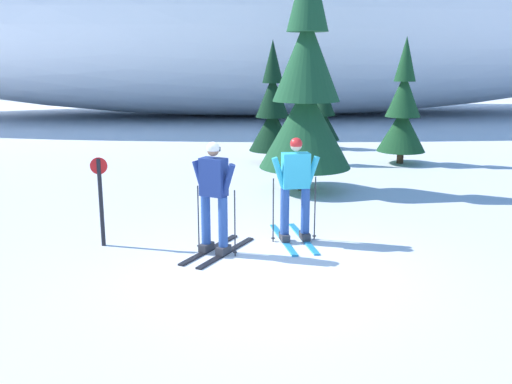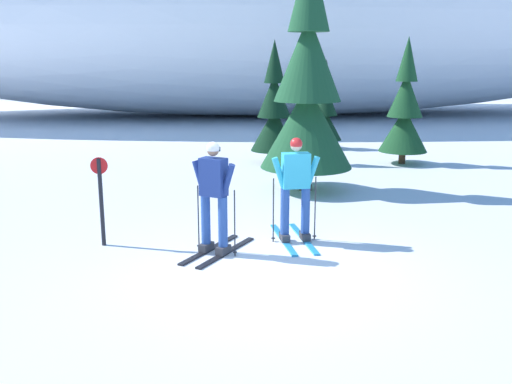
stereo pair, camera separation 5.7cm
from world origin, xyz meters
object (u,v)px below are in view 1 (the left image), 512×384
Objects in this scene: skier_navy_jacket at (214,196)px; pine_tree_center_left at (306,91)px; pine_tree_far_right at (403,112)px; pine_tree_far_left at (272,112)px; trail_marker_post at (101,196)px; skier_cyan_jacket at (295,187)px; pine_tree_center_right at (323,112)px.

skier_navy_jacket is 0.33× the size of pine_tree_center_left.
pine_tree_far_left is at bearing 171.48° from pine_tree_far_right.
pine_tree_center_left reaches higher than skier_navy_jacket.
pine_tree_far_right is at bearing 42.62° from trail_marker_post.
pine_tree_center_left is (0.31, -3.79, 0.83)m from pine_tree_far_left.
trail_marker_post is (-3.24, 0.09, -0.10)m from skier_cyan_jacket.
skier_navy_jacket is 9.50m from pine_tree_far_right.
pine_tree_far_right reaches higher than pine_tree_far_left.
pine_tree_center_left is at bearing 62.74° from skier_navy_jacket.
trail_marker_post is at bearing -137.50° from pine_tree_center_left.
pine_tree_center_left reaches higher than pine_tree_center_right.
skier_navy_jacket reaches higher than trail_marker_post.
pine_tree_far_left reaches higher than pine_tree_center_right.
pine_tree_center_left is 1.84× the size of pine_tree_center_right.
pine_tree_far_right reaches higher than trail_marker_post.
pine_tree_far_right reaches higher than skier_navy_jacket.
pine_tree_far_right reaches higher than pine_tree_center_right.
pine_tree_far_left is at bearing 63.32° from trail_marker_post.
pine_tree_far_right is (1.71, -3.10, 0.28)m from pine_tree_center_right.
pine_tree_center_right is at bearing 75.50° from skier_cyan_jacket.
pine_tree_far_right is (3.48, 3.22, -0.79)m from pine_tree_center_left.
pine_tree_far_left is at bearing 94.67° from pine_tree_center_left.
skier_cyan_jacket is 0.99× the size of skier_navy_jacket.
pine_tree_center_left is 4.81m from pine_tree_far_right.
trail_marker_post is at bearing -120.23° from pine_tree_center_right.
pine_tree_center_left reaches higher than skier_cyan_jacket.
skier_navy_jacket is at bearing -160.25° from skier_cyan_jacket.
pine_tree_far_right is at bearing 42.76° from pine_tree_center_left.
pine_tree_far_right is at bearing -8.52° from pine_tree_far_left.
skier_navy_jacket is at bearing -103.35° from pine_tree_far_left.
trail_marker_post is at bearing -116.68° from pine_tree_far_left.
skier_cyan_jacket is 0.50× the size of pine_tree_far_left.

